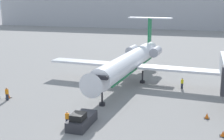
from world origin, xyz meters
name	(u,v)px	position (x,y,z in m)	size (l,w,h in m)	color
ground_plane	(78,127)	(0.00, 0.00, 0.00)	(600.00, 600.00, 0.00)	gray
terminal_building	(179,10)	(0.00, 120.00, 8.40)	(180.00, 16.80, 16.75)	#B2B2B7
airplane_main	(130,62)	(1.02, 19.32, 3.60)	(28.17, 29.81, 9.99)	white
pushback_tug	(82,120)	(0.21, 0.49, 0.67)	(1.97, 4.75, 1.80)	#2D2D33
worker_near_tug	(67,118)	(-1.32, 0.08, 0.88)	(0.40, 0.24, 1.68)	#232838
worker_by_wing	(182,83)	(9.59, 18.54, 0.87)	(0.40, 0.24, 1.67)	#232838
worker_on_apron	(7,93)	(-12.92, 5.78, 0.97)	(0.40, 0.26, 1.84)	#232838
traffic_cone_left	(8,96)	(-13.34, 6.62, 0.38)	(0.69, 0.69, 0.79)	black
traffic_cone_right	(207,116)	(13.34, 6.68, 0.32)	(0.66, 0.66, 0.68)	black
traffic_cone_mid	(223,134)	(14.91, 2.12, 0.29)	(0.64, 0.64, 0.62)	black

